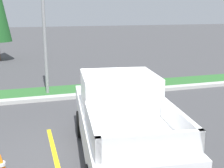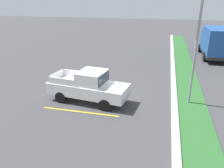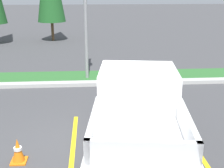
{
  "view_description": "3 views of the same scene",
  "coord_description": "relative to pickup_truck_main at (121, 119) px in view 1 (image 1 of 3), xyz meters",
  "views": [
    {
      "loc": [
        -1.25,
        -6.82,
        3.6
      ],
      "look_at": [
        1.26,
        1.38,
        1.43
      ],
      "focal_mm": 47.27,
      "sensor_mm": 36.0,
      "label": 1
    },
    {
      "loc": [
        13.48,
        4.14,
        6.44
      ],
      "look_at": [
        0.93,
        1.08,
        1.37
      ],
      "focal_mm": 35.56,
      "sensor_mm": 36.0,
      "label": 2
    },
    {
      "loc": [
        -0.15,
        -6.88,
        3.93
      ],
      "look_at": [
        0.47,
        1.64,
        1.13
      ],
      "focal_mm": 48.5,
      "sensor_mm": 36.0,
      "label": 3
    }
  ],
  "objects": [
    {
      "name": "ground_plane",
      "position": [
        -0.91,
        0.48,
        -1.04
      ],
      "size": [
        120.0,
        120.0,
        0.0
      ],
      "primitive_type": "plane",
      "color": "#424244"
    },
    {
      "name": "parking_line_near",
      "position": [
        -1.56,
        -0.05,
        -1.04
      ],
      "size": [
        0.12,
        4.8,
        0.01
      ],
      "primitive_type": "cube",
      "color": "yellow",
      "rests_on": "ground"
    },
    {
      "name": "parking_line_far",
      "position": [
        1.54,
        -0.05,
        -1.04
      ],
      "size": [
        0.12,
        4.8,
        0.01
      ],
      "primitive_type": "cube",
      "color": "yellow",
      "rests_on": "ground"
    },
    {
      "name": "curb_strip",
      "position": [
        -0.91,
        5.48,
        -0.97
      ],
      "size": [
        56.0,
        0.4,
        0.15
      ],
      "primitive_type": "cube",
      "color": "#B2B2AD",
      "rests_on": "ground"
    },
    {
      "name": "grass_median",
      "position": [
        -0.91,
        6.58,
        -1.01
      ],
      "size": [
        56.0,
        1.8,
        0.06
      ],
      "primitive_type": "cube",
      "color": "#2D662D",
      "rests_on": "ground"
    },
    {
      "name": "pickup_truck_main",
      "position": [
        0.0,
        0.0,
        0.0
      ],
      "size": [
        2.54,
        5.42,
        2.1
      ],
      "color": "black",
      "rests_on": "ground"
    },
    {
      "name": "street_light",
      "position": [
        -1.22,
        6.22,
        2.84
      ],
      "size": [
        0.24,
        1.49,
        6.67
      ],
      "color": "gray",
      "rests_on": "ground"
    },
    {
      "name": "traffic_cone",
      "position": [
        -2.78,
        -0.11,
        -0.75
      ],
      "size": [
        0.36,
        0.36,
        0.6
      ],
      "color": "orange",
      "rests_on": "ground"
    }
  ]
}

